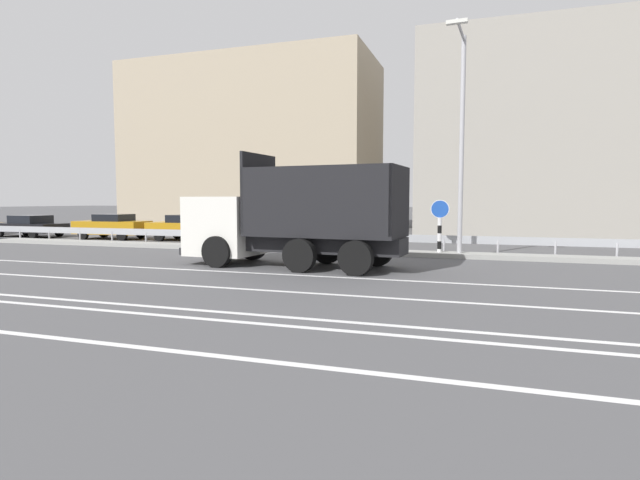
# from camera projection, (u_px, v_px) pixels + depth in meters

# --- Properties ---
(ground_plane) EXTENTS (320.00, 320.00, 0.00)m
(ground_plane) POSITION_uv_depth(u_px,v_px,m) (322.00, 260.00, 18.62)
(ground_plane) COLOR #4C4C4F
(lane_strip_0) EXTENTS (67.23, 0.16, 0.01)m
(lane_strip_0) POSITION_uv_depth(u_px,v_px,m) (273.00, 274.00, 14.95)
(lane_strip_0) COLOR silver
(lane_strip_0) RESTS_ON ground_plane
(lane_strip_1) EXTENTS (67.23, 0.16, 0.01)m
(lane_strip_1) POSITION_uv_depth(u_px,v_px,m) (231.00, 288.00, 12.52)
(lane_strip_1) COLOR silver
(lane_strip_1) RESTS_ON ground_plane
(lane_strip_2) EXTENTS (67.23, 0.16, 0.01)m
(lane_strip_2) POSITION_uv_depth(u_px,v_px,m) (173.00, 308.00, 10.20)
(lane_strip_2) COLOR silver
(lane_strip_2) RESTS_ON ground_plane
(lane_strip_3) EXTENTS (67.23, 0.16, 0.01)m
(lane_strip_3) POSITION_uv_depth(u_px,v_px,m) (154.00, 315.00, 9.62)
(lane_strip_3) COLOR silver
(lane_strip_3) RESTS_ON ground_plane
(lane_strip_4) EXTENTS (67.23, 0.16, 0.01)m
(lane_strip_4) POSITION_uv_depth(u_px,v_px,m) (79.00, 340.00, 7.84)
(lane_strip_4) COLOR silver
(lane_strip_4) RESTS_ON ground_plane
(median_island) EXTENTS (36.97, 1.10, 0.18)m
(median_island) POSITION_uv_depth(u_px,v_px,m) (340.00, 251.00, 20.81)
(median_island) COLOR gray
(median_island) RESTS_ON ground_plane
(median_guardrail) EXTENTS (67.23, 0.09, 0.78)m
(median_guardrail) POSITION_uv_depth(u_px,v_px,m) (346.00, 238.00, 21.71)
(median_guardrail) COLOR #9EA0A5
(median_guardrail) RESTS_ON ground_plane
(dump_truck) EXTENTS (7.61, 3.03, 3.77)m
(dump_truck) POSITION_uv_depth(u_px,v_px,m) (271.00, 228.00, 16.89)
(dump_truck) COLOR silver
(dump_truck) RESTS_ON ground_plane
(median_road_sign) EXTENTS (0.72, 0.16, 2.23)m
(median_road_sign) POSITION_uv_depth(u_px,v_px,m) (440.00, 227.00, 19.45)
(median_road_sign) COLOR white
(median_road_sign) RESTS_ON ground_plane
(street_lamp_1) EXTENTS (0.71, 2.47, 8.35)m
(street_lamp_1) POSITION_uv_depth(u_px,v_px,m) (461.00, 134.00, 18.71)
(street_lamp_1) COLOR #ADADB2
(street_lamp_1) RESTS_ON ground_plane
(parked_car_1) EXTENTS (4.79, 2.19, 1.31)m
(parked_car_1) POSITION_uv_depth(u_px,v_px,m) (30.00, 226.00, 30.28)
(parked_car_1) COLOR black
(parked_car_1) RESTS_ON ground_plane
(parked_car_2) EXTENTS (4.20, 2.10, 1.43)m
(parked_car_2) POSITION_uv_depth(u_px,v_px,m) (113.00, 226.00, 28.54)
(parked_car_2) COLOR #B27A14
(parked_car_2) RESTS_ON ground_plane
(parked_car_3) EXTENTS (4.83, 2.00, 1.42)m
(parked_car_3) POSITION_uv_depth(u_px,v_px,m) (192.00, 227.00, 27.40)
(parked_car_3) COLOR #B27A14
(parked_car_3) RESTS_ON ground_plane
(parked_car_4) EXTENTS (4.41, 1.86, 1.35)m
(parked_car_4) POSITION_uv_depth(u_px,v_px,m) (290.00, 230.00, 25.32)
(parked_car_4) COLOR #335B33
(parked_car_4) RESTS_ON ground_plane
(background_building_0) EXTENTS (20.61, 9.37, 13.61)m
(background_building_0) POSITION_uv_depth(u_px,v_px,m) (253.00, 146.00, 42.41)
(background_building_0) COLOR tan
(background_building_0) RESTS_ON ground_plane
(background_building_1) EXTENTS (23.52, 11.61, 13.16)m
(background_building_1) POSITION_uv_depth(u_px,v_px,m) (601.00, 135.00, 33.55)
(background_building_1) COLOR gray
(background_building_1) RESTS_ON ground_plane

